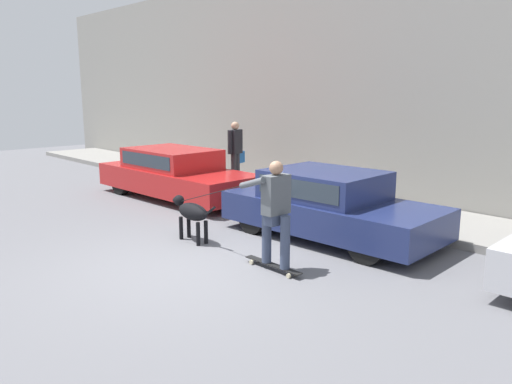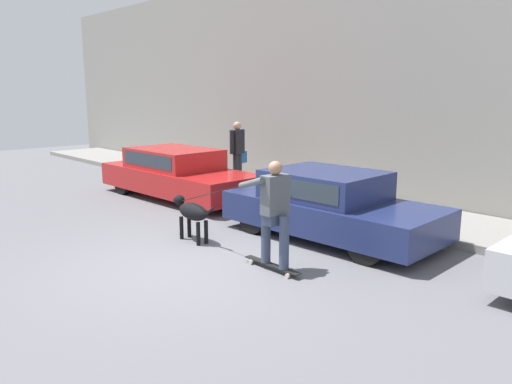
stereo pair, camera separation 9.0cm
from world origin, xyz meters
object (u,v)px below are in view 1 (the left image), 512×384
at_px(parked_car_1, 329,206).
at_px(pedestrian_with_bag, 236,151).
at_px(parked_car_0, 176,174).
at_px(fire_hydrant, 268,193).
at_px(dog, 192,212).
at_px(skateboarder, 275,209).

distance_m(parked_car_1, pedestrian_with_bag, 4.76).
height_order(parked_car_0, fire_hydrant, parked_car_0).
xyz_separation_m(parked_car_1, fire_hydrant, (-2.29, 0.76, -0.20)).
relative_size(dog, skateboarder, 0.41).
xyz_separation_m(parked_car_0, pedestrian_with_bag, (0.34, 1.69, 0.48)).
distance_m(skateboarder, pedestrian_with_bag, 6.13).
distance_m(parked_car_0, dog, 3.76).
distance_m(parked_car_0, pedestrian_with_bag, 1.79).
distance_m(parked_car_1, dog, 2.45).
bearing_deg(skateboarder, pedestrian_with_bag, -35.17).
distance_m(parked_car_0, fire_hydrant, 2.59).
bearing_deg(pedestrian_with_bag, skateboarder, -53.30).
bearing_deg(parked_car_1, pedestrian_with_bag, 157.14).
relative_size(skateboarder, fire_hydrant, 4.06).
height_order(skateboarder, fire_hydrant, skateboarder).
distance_m(pedestrian_with_bag, fire_hydrant, 2.42).
bearing_deg(pedestrian_with_bag, dog, -68.29).
distance_m(dog, fire_hydrant, 2.78).
bearing_deg(parked_car_1, dog, -130.61).
bearing_deg(skateboarder, dog, 0.50).
bearing_deg(parked_car_1, skateboarder, -77.00).
height_order(dog, skateboarder, skateboarder).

